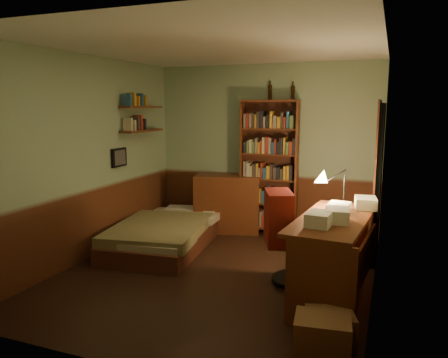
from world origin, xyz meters
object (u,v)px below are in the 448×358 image
(mini_stereo, at_px, (261,171))
(desk, at_px, (332,258))
(bookshelf, at_px, (269,168))
(dresser, at_px, (228,203))
(office_chair, at_px, (296,240))
(cardboard_box_b, at_px, (330,328))
(desk_lamp, at_px, (345,180))
(cardboard_box_a, at_px, (322,337))
(bed, at_px, (166,224))

(mini_stereo, height_order, desk, mini_stereo)
(bookshelf, bearing_deg, desk, -62.94)
(dresser, xyz_separation_m, office_chair, (1.45, -1.68, 0.05))
(dresser, distance_m, cardboard_box_b, 3.49)
(dresser, bearing_deg, desk_lamp, -48.74)
(cardboard_box_a, bearing_deg, office_chair, 110.20)
(bed, distance_m, desk, 2.57)
(mini_stereo, bearing_deg, desk, -55.39)
(desk_lamp, distance_m, office_chair, 0.88)
(dresser, xyz_separation_m, cardboard_box_a, (1.96, -3.07, -0.29))
(bookshelf, distance_m, desk_lamp, 1.88)
(mini_stereo, height_order, cardboard_box_a, mini_stereo)
(dresser, bearing_deg, cardboard_box_a, -71.83)
(dresser, height_order, office_chair, office_chair)
(bookshelf, relative_size, office_chair, 2.08)
(cardboard_box_a, relative_size, cardboard_box_b, 1.12)
(mini_stereo, relative_size, cardboard_box_b, 0.65)
(office_chair, distance_m, cardboard_box_b, 1.33)
(mini_stereo, relative_size, cardboard_box_a, 0.58)
(dresser, relative_size, cardboard_box_b, 2.61)
(mini_stereo, distance_m, office_chair, 2.09)
(office_chair, bearing_deg, cardboard_box_b, -86.56)
(dresser, distance_m, cardboard_box_a, 3.65)
(desk, relative_size, office_chair, 1.60)
(mini_stereo, height_order, office_chair, mini_stereo)
(bookshelf, xyz_separation_m, cardboard_box_a, (1.31, -3.15, -0.87))
(cardboard_box_a, bearing_deg, cardboard_box_b, 82.06)
(cardboard_box_b, bearing_deg, mini_stereo, 116.54)
(desk, relative_size, desk_lamp, 2.63)
(cardboard_box_b, bearing_deg, office_chair, 114.90)
(mini_stereo, bearing_deg, bed, -131.35)
(dresser, bearing_deg, mini_stereo, -0.46)
(desk, bearing_deg, bed, 165.11)
(bookshelf, relative_size, cardboard_box_b, 5.31)
(mini_stereo, bearing_deg, cardboard_box_b, -62.74)
(bookshelf, xyz_separation_m, desk, (1.23, -2.00, -0.61))
(bookshelf, bearing_deg, bed, -141.22)
(mini_stereo, xyz_separation_m, cardboard_box_a, (1.45, -3.19, -0.80))
(bookshelf, bearing_deg, dresser, -177.01)
(bed, height_order, dresser, dresser)
(bookshelf, xyz_separation_m, cardboard_box_b, (1.34, -2.93, -0.89))
(office_chair, relative_size, cardboard_box_a, 2.27)
(mini_stereo, bearing_deg, desk_lamp, -44.84)
(desk_lamp, bearing_deg, office_chair, -146.88)
(dresser, xyz_separation_m, mini_stereo, (0.50, 0.12, 0.52))
(bed, bearing_deg, desk_lamp, -12.71)
(desk_lamp, height_order, cardboard_box_b, desk_lamp)
(desk, bearing_deg, mini_stereo, 129.05)
(desk_lamp, bearing_deg, cardboard_box_b, -93.49)
(cardboard_box_b, bearing_deg, bookshelf, 114.61)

